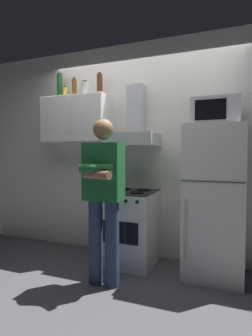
% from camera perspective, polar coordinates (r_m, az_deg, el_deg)
% --- Properties ---
extents(ground_plane, '(7.00, 7.00, 0.00)m').
position_cam_1_polar(ground_plane, '(3.22, -0.00, -20.92)').
color(ground_plane, '#4C4C51').
extents(back_wall_tiled, '(4.80, 0.10, 2.70)m').
position_cam_1_polar(back_wall_tiled, '(3.51, 3.60, 3.75)').
color(back_wall_tiled, silver).
rests_on(back_wall_tiled, ground_plane).
extents(upper_cabinet, '(0.90, 0.37, 0.60)m').
position_cam_1_polar(upper_cabinet, '(3.69, -10.38, 9.90)').
color(upper_cabinet, white).
extents(stove_oven, '(0.60, 0.62, 0.87)m').
position_cam_1_polar(stove_oven, '(3.31, 0.79, -12.28)').
color(stove_oven, white).
rests_on(stove_oven, ground_plane).
extents(range_hood, '(0.60, 0.44, 0.75)m').
position_cam_1_polar(range_hood, '(3.32, 1.58, 8.07)').
color(range_hood, '#B7BABF').
extents(refrigerator, '(0.60, 0.62, 1.60)m').
position_cam_1_polar(refrigerator, '(3.03, 17.96, -6.72)').
color(refrigerator, white).
rests_on(refrigerator, ground_plane).
extents(microwave, '(0.48, 0.37, 0.28)m').
position_cam_1_polar(microwave, '(3.04, 18.27, 11.09)').
color(microwave, '#B7BABF').
rests_on(microwave, refrigerator).
extents(person_standing, '(0.38, 0.33, 1.64)m').
position_cam_1_polar(person_standing, '(2.68, -4.80, -5.65)').
color(person_standing, navy).
rests_on(person_standing, ground_plane).
extents(bottle_beer_brown, '(0.06, 0.06, 0.26)m').
position_cam_1_polar(bottle_beer_brown, '(3.80, -10.80, 16.14)').
color(bottle_beer_brown, brown).
rests_on(bottle_beer_brown, upper_cabinet).
extents(bottle_canister_steel, '(0.10, 0.10, 0.19)m').
position_cam_1_polar(bottle_canister_steel, '(3.68, -8.62, 16.09)').
color(bottle_canister_steel, '#B2B5BA').
rests_on(bottle_canister_steel, upper_cabinet).
extents(bottle_wine_green, '(0.08, 0.08, 0.34)m').
position_cam_1_polar(bottle_wine_green, '(3.94, -13.71, 16.28)').
color(bottle_wine_green, '#19471E').
rests_on(bottle_wine_green, upper_cabinet).
extents(bottle_spice_jar, '(0.05, 0.05, 0.15)m').
position_cam_1_polar(bottle_spice_jar, '(3.81, -12.62, 15.27)').
color(bottle_spice_jar, gold).
rests_on(bottle_spice_jar, upper_cabinet).
extents(bottle_rum_dark, '(0.07, 0.07, 0.29)m').
position_cam_1_polar(bottle_rum_dark, '(3.64, -5.54, 17.01)').
color(bottle_rum_dark, '#47230F').
rests_on(bottle_rum_dark, upper_cabinet).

